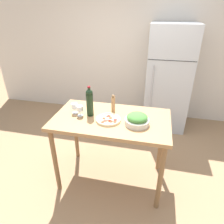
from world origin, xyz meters
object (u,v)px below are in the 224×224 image
Objects in this scene: wine_glass_near at (80,109)px; pepper_mill at (113,104)px; refrigerator at (168,79)px; homemade_pizza at (108,119)px; wine_bottle at (90,102)px; wine_glass_far at (75,107)px; salad_bowl at (137,119)px.

pepper_mill is (0.36, 0.19, 0.02)m from wine_glass_near.
homemade_pizza is (-0.70, -1.72, 0.03)m from refrigerator.
refrigerator is at bearing 59.99° from wine_bottle.
wine_glass_far reaches higher than homemade_pizza.
wine_bottle is at bearing -120.01° from refrigerator.
wine_bottle is 0.30m from homemade_pizza.
wine_glass_near is 0.44× the size of homemade_pizza.
pepper_mill is 0.40m from salad_bowl.
refrigerator is 14.78× the size of wine_glass_near.
homemade_pizza is at bearing -91.55° from pepper_mill.
refrigerator reaches higher than wine_glass_near.
pepper_mill reaches higher than homemade_pizza.
salad_bowl is at bearing -1.52° from homemade_pizza.
wine_glass_far is at bearing 172.88° from salad_bowl.
homemade_pizza is (0.36, -0.04, -0.07)m from wine_glass_near.
salad_bowl is at bearing -8.84° from wine_bottle.
wine_glass_near is at bearing -28.66° from wine_glass_far.
wine_glass_far is (-0.08, 0.05, -0.00)m from wine_glass_near.
wine_glass_near is 0.41m from pepper_mill.
wine_glass_far is 0.56× the size of pepper_mill.
refrigerator is 5.13× the size of wine_bottle.
wine_glass_near is at bearing 173.42° from homemade_pizza.
wine_glass_near reaches higher than homemade_pizza.
wine_bottle is at bearing 18.67° from wine_glass_near.
salad_bowl is 0.33m from homemade_pizza.
salad_bowl is 0.94× the size of homemade_pizza.
wine_glass_near is 0.47× the size of salad_bowl.
pepper_mill is at bearing 17.46° from wine_glass_far.
pepper_mill is at bearing 88.45° from homemade_pizza.
pepper_mill is at bearing 27.25° from wine_glass_near.
wine_glass_far is 0.78m from salad_bowl.
refrigerator is 2.00m from wine_glass_far.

